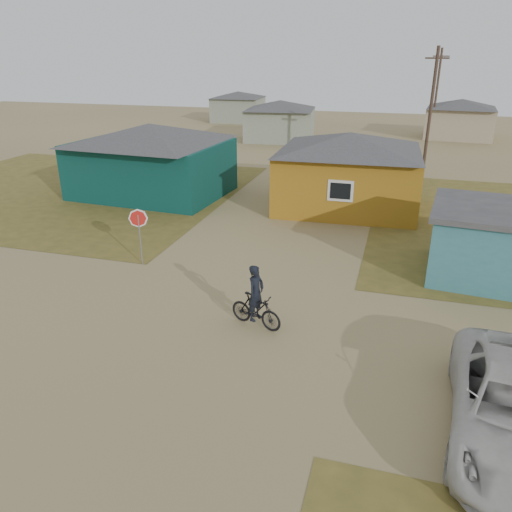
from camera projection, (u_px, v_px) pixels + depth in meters
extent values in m
plane|color=#978557|center=(204.00, 331.00, 14.73)|extent=(120.00, 120.00, 0.00)
cube|color=brown|center=(67.00, 189.00, 29.90)|extent=(20.00, 18.00, 0.00)
cube|color=#093530|center=(152.00, 168.00, 28.36)|extent=(8.40, 6.54, 3.00)
pyramid|color=#3A3A3C|center=(149.00, 133.00, 27.60)|extent=(8.93, 7.08, 1.00)
cube|color=#9F6C18|center=(348.00, 179.00, 25.95)|extent=(7.21, 6.24, 3.00)
pyramid|color=#3A3A3C|center=(350.00, 141.00, 25.21)|extent=(7.72, 6.76, 0.90)
cube|color=silver|center=(340.00, 191.00, 23.21)|extent=(1.20, 0.06, 1.00)
cube|color=black|center=(340.00, 191.00, 23.18)|extent=(0.95, 0.04, 0.75)
cube|color=gray|center=(280.00, 125.00, 45.96)|extent=(6.49, 5.60, 2.80)
pyramid|color=#3A3A3C|center=(280.00, 105.00, 45.28)|extent=(7.04, 6.15, 0.80)
cube|color=tan|center=(459.00, 123.00, 47.15)|extent=(6.41, 5.50, 2.80)
pyramid|color=#3A3A3C|center=(462.00, 103.00, 46.47)|extent=(6.95, 6.05, 0.80)
cube|color=gray|center=(238.00, 110.00, 58.71)|extent=(5.75, 5.28, 2.70)
pyramid|color=#3A3A3C|center=(238.00, 94.00, 58.06)|extent=(6.28, 5.81, 0.70)
cylinder|color=#423228|center=(430.00, 115.00, 31.08)|extent=(0.20, 0.20, 8.00)
cube|color=#423228|center=(437.00, 58.00, 29.83)|extent=(1.40, 0.10, 0.10)
cylinder|color=#423228|center=(436.00, 95.00, 45.03)|extent=(0.20, 0.20, 8.00)
cube|color=#423228|center=(441.00, 56.00, 43.78)|extent=(1.40, 0.10, 0.10)
cylinder|color=gray|center=(140.00, 240.00, 19.03)|extent=(0.06, 0.06, 2.00)
imported|color=black|center=(256.00, 310.00, 14.81)|extent=(1.81, 1.00, 1.05)
imported|color=black|center=(256.00, 293.00, 14.59)|extent=(0.58, 0.72, 1.72)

